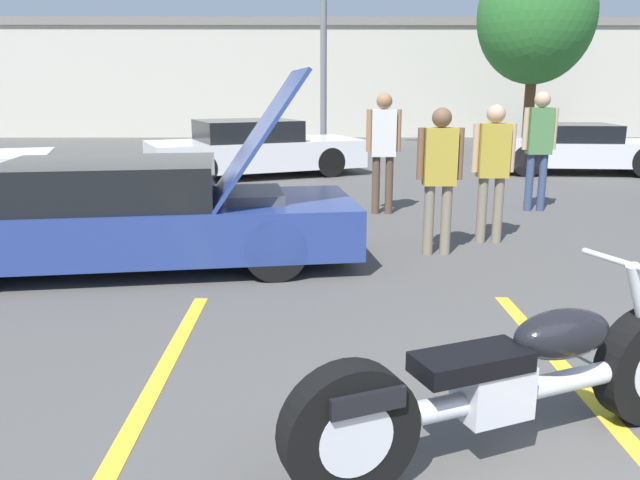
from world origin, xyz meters
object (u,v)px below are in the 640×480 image
Objects in this scene: motorcycle at (515,382)px; show_car_hood_open at (133,215)px; spectator_near_motorcycle at (440,169)px; spectator_far_lot at (383,142)px; spectator_midground at (539,140)px; parked_car_mid_right_row at (575,149)px; tree_background at (536,16)px; parked_car_mid_left_row at (254,149)px; spectator_by_show_car at (493,162)px.

motorcycle is 0.49× the size of show_car_hood_open.
spectator_near_motorcycle is 0.93× the size of spectator_far_lot.
spectator_near_motorcycle is 0.92× the size of spectator_midground.
motorcycle is 12.13m from parked_car_mid_right_row.
spectator_far_lot is (-5.53, -10.02, -2.83)m from tree_background.
parked_car_mid_right_row is 2.30× the size of spectator_far_lot.
spectator_midground reaches higher than parked_car_mid_right_row.
parked_car_mid_left_row is 7.19m from spectator_near_motorcycle.
spectator_midground is (1.28, 2.06, 0.09)m from spectator_by_show_car.
show_car_hood_open is 3.41m from spectator_near_motorcycle.
show_car_hood_open reaches higher than parked_car_mid_left_row.
spectator_by_show_car reaches higher than parked_car_mid_left_row.
spectator_near_motorcycle reaches higher than motorcycle.
parked_car_mid_left_row is (-2.35, 10.68, 0.17)m from motorcycle.
show_car_hood_open is 2.96× the size of spectator_near_motorcycle.
parked_car_mid_left_row is at bearing 119.82° from spectator_by_show_car.
spectator_near_motorcycle is (-5.16, -12.43, -2.92)m from tree_background.
parked_car_mid_left_row is 2.89× the size of spectator_by_show_car.
spectator_near_motorcycle is at bearing -127.92° from spectator_midground.
tree_background is 1.21× the size of parked_car_mid_left_row.
tree_background reaches higher than spectator_far_lot.
motorcycle is 4.68m from show_car_hood_open.
show_car_hood_open is (-8.51, -12.87, -3.36)m from tree_background.
spectator_near_motorcycle is at bearing -81.13° from spectator_far_lot.
parked_car_mid_right_row is at bearing 60.34° from spectator_by_show_car.
spectator_by_show_car is 0.94× the size of spectator_far_lot.
show_car_hood_open is 10.85m from parked_car_mid_right_row.
parked_car_mid_left_row is (-7.89, -5.79, -3.34)m from tree_background.
motorcycle is 0.59× the size of parked_car_mid_right_row.
tree_background is at bearing 13.47° from parked_car_mid_left_row.
spectator_by_show_car reaches higher than spectator_near_motorcycle.
spectator_far_lot is (2.35, -4.23, 0.51)m from parked_car_mid_left_row.
show_car_hood_open is 2.71× the size of spectator_midground.
motorcycle is 1.44× the size of spectator_by_show_car.
spectator_midground reaches higher than spectator_by_show_car.
show_car_hood_open is at bearing -123.49° from tree_background.
parked_car_mid_left_row is 6.26m from spectator_midground.
show_car_hood_open is at bearing -117.89° from parked_car_mid_left_row.
spectator_near_motorcycle is at bearing 63.09° from motorcycle.
show_car_hood_open reaches higher than spectator_by_show_car.
parked_car_mid_right_row is (4.85, 11.12, 0.13)m from motorcycle.
motorcycle is (-5.53, -16.47, -3.51)m from tree_background.
parked_car_mid_left_row is at bearing -143.70° from tree_background.
parked_car_mid_right_row is 2.49× the size of spectator_near_motorcycle.
show_car_hood_open is at bearing -136.31° from spectator_far_lot.
spectator_near_motorcycle is (3.35, 0.44, 0.43)m from show_car_hood_open.
tree_background reaches higher than parked_car_mid_right_row.
motorcycle is 1.46× the size of spectator_near_motorcycle.
tree_background is 2.43× the size of motorcycle.
show_car_hood_open is (-2.98, 3.60, 0.15)m from motorcycle.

